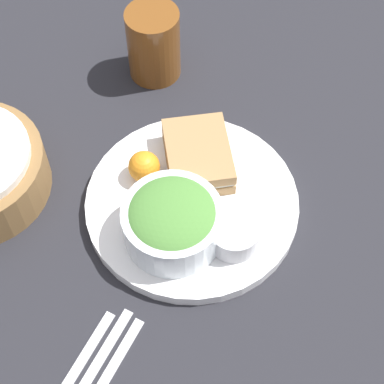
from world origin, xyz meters
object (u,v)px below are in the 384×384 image
at_px(dressing_cup, 234,234).
at_px(drink_glass, 154,44).
at_px(plate, 192,204).
at_px(fork, 103,382).
at_px(salad_bowl, 172,221).
at_px(sandwich, 199,156).
at_px(knife, 90,375).
at_px(spoon, 77,368).

bearing_deg(dressing_cup, drink_glass, 27.28).
relative_size(plate, drink_glass, 2.51).
bearing_deg(fork, salad_bowl, -175.50).
xyz_separation_m(drink_glass, fork, (-0.49, -0.02, -0.05)).
height_order(salad_bowl, drink_glass, drink_glass).
distance_m(sandwich, dressing_cup, 0.13).
bearing_deg(plate, knife, 160.68).
distance_m(salad_bowl, knife, 0.21).
xyz_separation_m(fork, spoon, (0.01, 0.03, 0.00)).
xyz_separation_m(salad_bowl, drink_glass, (0.30, 0.07, 0.00)).
xyz_separation_m(plate, sandwich, (0.06, -0.00, 0.03)).
relative_size(dressing_cup, spoon, 0.43).
bearing_deg(drink_glass, dressing_cup, -152.72).
height_order(salad_bowl, spoon, salad_bowl).
bearing_deg(knife, dressing_cup, 161.82).
height_order(fork, spoon, same).
relative_size(dressing_cup, fork, 0.39).
bearing_deg(salad_bowl, sandwich, -9.39).
distance_m(dressing_cup, fork, 0.24).
xyz_separation_m(sandwich, knife, (-0.30, 0.09, -0.04)).
distance_m(salad_bowl, fork, 0.21).
distance_m(sandwich, fork, 0.32).
distance_m(salad_bowl, spoon, 0.21).
height_order(drink_glass, spoon, drink_glass).
xyz_separation_m(plate, knife, (-0.24, 0.09, -0.01)).
relative_size(dressing_cup, drink_glass, 0.59).
distance_m(drink_glass, fork, 0.49).
distance_m(drink_glass, spoon, 0.48).
distance_m(plate, dressing_cup, 0.09).
height_order(sandwich, salad_bowl, salad_bowl).
bearing_deg(salad_bowl, drink_glass, 14.11).
bearing_deg(sandwich, dressing_cup, -152.37).
xyz_separation_m(sandwich, spoon, (-0.30, 0.10, -0.04)).
xyz_separation_m(sandwich, salad_bowl, (-0.11, 0.02, 0.02)).
xyz_separation_m(dressing_cup, drink_glass, (0.30, 0.15, 0.02)).
distance_m(plate, spoon, 0.26).
distance_m(dressing_cup, knife, 0.24).
height_order(sandwich, spoon, sandwich).
relative_size(plate, sandwich, 2.19).
xyz_separation_m(knife, spoon, (0.01, 0.02, 0.00)).
bearing_deg(salad_bowl, dressing_cup, -88.87).
distance_m(plate, sandwich, 0.07).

